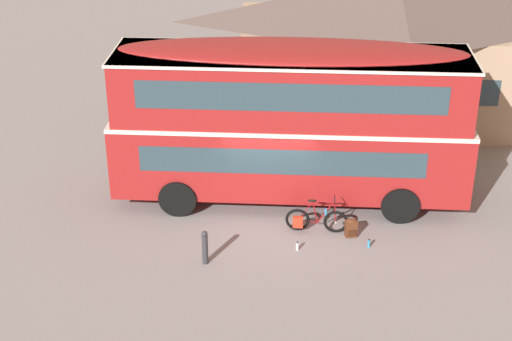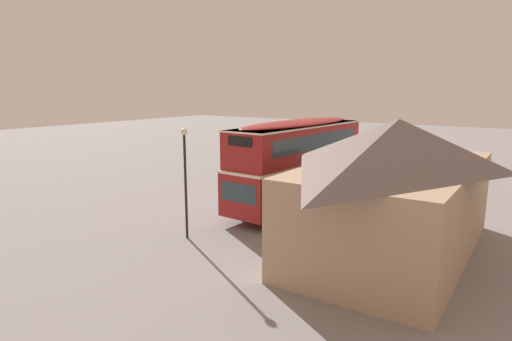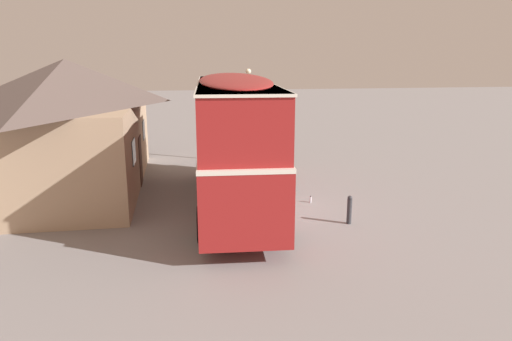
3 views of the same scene
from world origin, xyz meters
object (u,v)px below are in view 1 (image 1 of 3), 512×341
Objects in this scene: water_bottle_clear_plastic at (297,246)px; kerb_bollard at (205,247)px; water_bottle_blue_sports at (369,243)px; double_decker_bus at (291,117)px; backpack_on_ground at (351,227)px; touring_bicycle at (314,220)px.

water_bottle_clear_plastic is 0.26× the size of kerb_bollard.
water_bottle_blue_sports is 4.46m from kerb_bollard.
water_bottle_clear_plastic is (-1.94, -0.17, 0.00)m from water_bottle_blue_sports.
kerb_bollard is (-4.36, -0.83, 0.38)m from water_bottle_blue_sports.
kerb_bollard reaches higher than water_bottle_blue_sports.
kerb_bollard is at bearing -122.74° from double_decker_bus.
double_decker_bus reaches higher than water_bottle_clear_plastic.
water_bottle_clear_plastic is (-1.50, -0.73, -0.16)m from backpack_on_ground.
touring_bicycle is 3.24× the size of backpack_on_ground.
kerb_bollard is (-2.42, -0.65, 0.38)m from water_bottle_clear_plastic.
backpack_on_ground reaches higher than water_bottle_blue_sports.
double_decker_bus is at bearing 127.59° from water_bottle_blue_sports.
touring_bicycle is 1.66m from water_bottle_blue_sports.
water_bottle_blue_sports is (1.44, -0.79, -0.26)m from touring_bicycle.
double_decker_bus is 4.72m from kerb_bollard.
double_decker_bus reaches higher than backpack_on_ground.
backpack_on_ground is at bearing 128.15° from water_bottle_blue_sports.
touring_bicycle reaches higher than backpack_on_ground.
double_decker_bus is 3.60m from backpack_on_ground.
water_bottle_blue_sports is at bearing -52.41° from double_decker_bus.
water_bottle_clear_plastic is (-0.50, -0.96, -0.25)m from touring_bicycle.
double_decker_bus is 10.68× the size of kerb_bollard.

